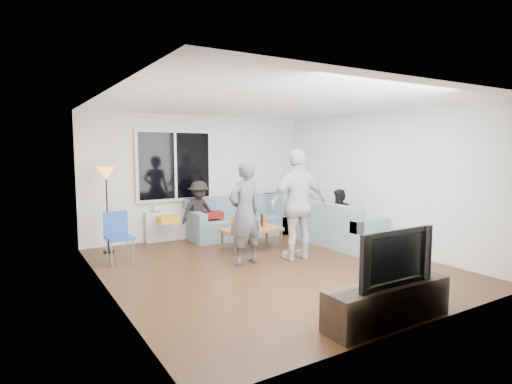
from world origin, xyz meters
TOP-DOWN VIEW (x-y plane):
  - floor at (0.00, 0.00)m, footprint 5.00×5.50m
  - ceiling at (0.00, 0.00)m, footprint 5.00×5.50m
  - wall_back at (0.00, 2.77)m, footprint 5.00×0.04m
  - wall_front at (0.00, -2.77)m, footprint 5.00×0.04m
  - wall_left at (-2.52, 0.00)m, footprint 0.04×5.50m
  - wall_right at (2.52, 0.00)m, footprint 0.04×5.50m
  - window_frame at (-0.60, 2.69)m, footprint 1.62×0.06m
  - window_glass at (-0.60, 2.65)m, footprint 1.50×0.02m
  - window_mullion at (-0.60, 2.64)m, footprint 0.05×0.03m
  - radiator at (-0.60, 2.65)m, footprint 1.30×0.12m
  - potted_plant at (-0.10, 2.62)m, footprint 0.19×0.16m
  - vase at (-1.03, 2.62)m, footprint 0.17×0.17m
  - sofa_back_section at (0.73, 2.27)m, footprint 2.30×0.85m
  - sofa_right_section at (2.02, 0.67)m, footprint 2.00×0.85m
  - sofa_corner at (1.96, 2.27)m, footprint 0.85×0.85m
  - cushion_yellow at (-0.92, 2.25)m, footprint 0.38×0.32m
  - cushion_red at (0.11, 2.33)m, footprint 0.39×0.34m
  - coffee_table at (0.33, 1.13)m, footprint 1.12×0.63m
  - pitcher at (0.18, 1.17)m, footprint 0.17×0.17m
  - side_chair at (-2.05, 1.38)m, footprint 0.44×0.44m
  - floor_lamp at (-2.05, 2.29)m, footprint 0.32×0.32m
  - player_left at (-0.28, 0.32)m, footprint 0.68×0.50m
  - player_right at (0.65, 0.11)m, footprint 1.15×0.56m
  - spectator_right at (2.02, 0.55)m, footprint 0.53×0.61m
  - spectator_back at (-0.24, 2.30)m, footprint 0.86×0.58m
  - tv_console at (-0.10, -2.50)m, footprint 1.60×0.40m
  - television at (-0.10, -2.50)m, footprint 1.06×0.14m
  - bottle_a at (-0.02, 1.24)m, footprint 0.07×0.07m
  - bottle_b at (0.25, 1.04)m, footprint 0.08×0.08m
  - bottle_e at (0.63, 1.23)m, footprint 0.07×0.07m
  - bottle_d at (0.54, 1.00)m, footprint 0.07×0.07m
  - bottle_c at (0.33, 1.31)m, footprint 0.07×0.07m

SIDE VIEW (x-z plane):
  - floor at x=0.00m, z-range -0.04..0.00m
  - coffee_table at x=0.33m, z-range 0.00..0.40m
  - tv_console at x=-0.10m, z-range 0.00..0.44m
  - radiator at x=-0.60m, z-range 0.00..0.62m
  - sofa_back_section at x=0.73m, z-range 0.00..0.85m
  - sofa_right_section at x=2.02m, z-range 0.00..0.85m
  - sofa_corner at x=1.96m, z-range 0.00..0.85m
  - side_chair at x=-2.05m, z-range 0.00..0.86m
  - pitcher at x=0.18m, z-range 0.40..0.57m
  - bottle_c at x=0.33m, z-range 0.40..0.58m
  - cushion_yellow at x=-0.92m, z-range 0.44..0.58m
  - cushion_red at x=0.11m, z-range 0.45..0.57m
  - bottle_a at x=-0.02m, z-range 0.40..0.62m
  - bottle_b at x=0.25m, z-range 0.40..0.63m
  - bottle_e at x=0.63m, z-range 0.40..0.64m
  - bottle_d at x=0.54m, z-range 0.40..0.66m
  - spectator_right at x=2.02m, z-range 0.00..1.10m
  - spectator_back at x=-0.24m, z-range 0.00..1.24m
  - vase at x=-1.03m, z-range 0.62..0.78m
  - television at x=-0.10m, z-range 0.44..1.05m
  - potted_plant at x=-0.10m, z-range 0.62..0.94m
  - floor_lamp at x=-2.05m, z-range 0.00..1.56m
  - player_left at x=-0.28m, z-range 0.00..1.72m
  - player_right at x=0.65m, z-range 0.00..1.89m
  - wall_back at x=0.00m, z-range 0.00..2.60m
  - wall_front at x=0.00m, z-range 0.00..2.60m
  - wall_left at x=-2.52m, z-range 0.00..2.60m
  - wall_right at x=2.52m, z-range 0.00..2.60m
  - window_frame at x=-0.60m, z-range 0.81..2.29m
  - window_glass at x=-0.60m, z-range 0.88..2.23m
  - window_mullion at x=-0.60m, z-range 0.88..2.23m
  - ceiling at x=0.00m, z-range 2.60..2.64m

